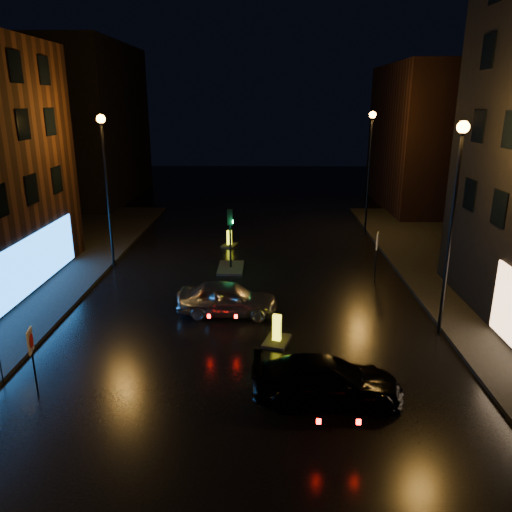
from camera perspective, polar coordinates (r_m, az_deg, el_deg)
The scene contains 13 objects.
ground at distance 15.46m, azimuth -2.05°, elevation -18.53°, with size 120.00×120.00×0.00m, color black.
building_far_left at distance 50.42m, azimuth -18.81°, elevation 14.13°, with size 8.00×16.00×14.00m, color black.
building_far_right at distance 46.81m, azimuth 19.39°, elevation 12.66°, with size 8.00×14.00×12.00m, color black.
street_lamp_lfar at distance 28.08m, azimuth -16.84°, elevation 9.47°, with size 0.44×0.44×8.37m.
street_lamp_rnear at distance 20.09m, azimuth 21.75°, elevation 6.10°, with size 0.44×0.44×8.37m.
street_lamp_rfar at distance 35.38m, azimuth 12.90°, elevation 11.26°, with size 0.44×0.44×8.37m.
traffic_signal at distance 27.92m, azimuth -2.92°, elevation -0.51°, with size 1.40×2.40×3.45m.
silver_hatchback at distance 22.03m, azimuth -3.27°, elevation -4.86°, with size 1.75×4.35×1.48m, color #929598.
dark_sedan at distance 16.24m, azimuth 8.14°, elevation -13.88°, with size 1.91×4.71×1.37m, color black.
bollard_near at distance 19.72m, azimuth 2.38°, elevation -9.17°, with size 1.23×1.53×1.16m.
bollard_far at distance 32.44m, azimuth -3.06°, elevation 1.54°, with size 1.10×1.37×1.04m.
road_sign_left at distance 17.29m, azimuth -24.31°, elevation -9.41°, with size 0.17×0.55×2.30m.
road_sign_right at distance 26.42m, azimuth 13.65°, elevation 1.24°, with size 0.24×0.62×2.60m.
Camera 1 is at (0.79, -12.50, 9.06)m, focal length 35.00 mm.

